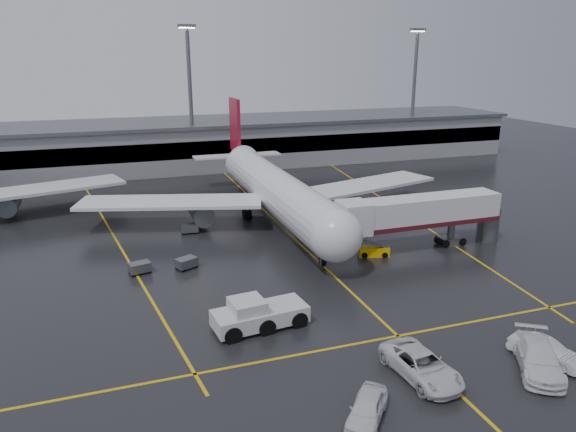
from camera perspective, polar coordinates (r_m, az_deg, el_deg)
name	(u,v)px	position (r m, az deg, el deg)	size (l,w,h in m)	color
ground	(299,243)	(60.35, 1.18, -2.92)	(220.00, 220.00, 0.00)	black
apron_line_centre	(299,243)	(60.35, 1.18, -2.92)	(0.25, 90.00, 0.02)	gold
apron_line_stop	(398,336)	(42.24, 11.75, -12.54)	(60.00, 0.25, 0.02)	gold
apron_line_left	(113,234)	(66.50, -18.35, -1.90)	(0.25, 70.00, 0.02)	gold
apron_line_right	(394,206)	(76.40, 11.34, 1.06)	(0.25, 70.00, 0.02)	gold
terminal	(214,142)	(104.32, -7.98, 7.90)	(122.00, 19.00, 8.60)	gray
light_mast_mid	(190,91)	(96.54, -10.50, 13.13)	(3.00, 1.20, 25.45)	#595B60
light_mast_right	(414,86)	(112.51, 13.43, 13.47)	(3.00, 1.20, 25.45)	#595B60
main_airliner	(273,188)	(67.92, -1.61, 3.07)	(48.80, 45.60, 14.10)	silver
jet_bridge	(421,215)	(59.16, 14.11, 0.14)	(19.90, 3.40, 6.05)	silver
pushback_tractor	(258,315)	(42.17, -3.31, -10.62)	(7.68, 3.89, 2.64)	silver
belt_loader	(374,251)	(57.24, 9.24, -3.75)	(3.49, 2.33, 2.05)	#E8AA04
service_van_a	(421,365)	(37.43, 14.18, -15.32)	(2.96, 6.42, 1.78)	silver
service_van_b	(538,358)	(40.79, 25.38, -13.62)	(2.60, 6.40, 1.86)	silver
service_van_c	(545,351)	(42.09, 25.97, -12.93)	(1.69, 4.84, 1.60)	silver
service_van_d	(367,408)	(33.23, 8.52, -19.82)	(1.84, 4.57, 1.56)	silver
baggage_cart_a	(186,263)	(54.11, -10.90, -4.95)	(2.37, 2.04, 1.12)	#595B60
baggage_cart_b	(140,267)	(54.01, -15.69, -5.34)	(2.25, 1.74, 1.12)	#595B60
baggage_cart_c	(190,228)	(64.57, -10.55, -1.28)	(2.10, 1.46, 1.12)	#595B60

